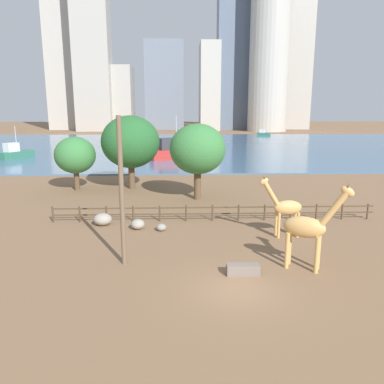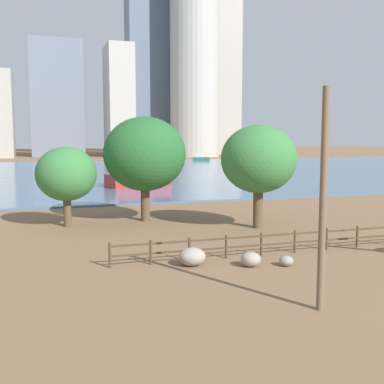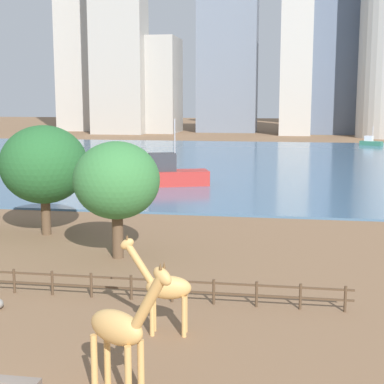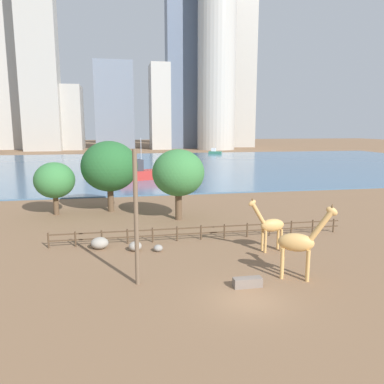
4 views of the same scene
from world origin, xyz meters
The scene contains 17 objects.
ground_plane centered at (0.00, 80.00, 0.00)m, with size 400.00×400.00×0.00m, color brown.
harbor_water centered at (0.00, 77.00, 0.10)m, with size 180.00×86.00×0.20m, color #476B8C.
utility_pole centered at (-6.12, 3.48, 4.27)m, with size 0.28×0.28×8.54m, color brown.
boulder_near_fence centered at (-4.23, 9.54, 0.27)m, with size 0.73×0.72×0.54m, color gray.
boulder_by_pole centered at (-8.87, 11.09, 0.48)m, with size 1.42×1.27×0.96m, color gray.
boulder_small centered at (-6.03, 10.02, 0.38)m, with size 1.03×1.03×0.77m, color gray.
enclosure_fence centered at (-0.08, 12.00, 0.76)m, with size 26.12×0.14×1.30m.
tree_left_large centered at (-14.34, 24.46, 3.92)m, with size 4.48×4.48×5.96m.
tree_center_broad centered at (-1.03, 19.62, 5.04)m, with size 5.51×5.51×7.55m.
tree_right_tall centered at (-8.28, 25.06, 5.31)m, with size 6.49×6.49×8.25m.
boat_ferry centered at (-3.92, 49.95, 1.47)m, with size 9.05×5.72×7.66m.
boat_tug centered at (26.59, 113.12, 0.90)m, with size 4.85×3.57×4.14m.
skyline_tower_needle centered at (34.51, 142.74, 37.47)m, with size 16.30×16.30×74.95m, color #B7B2A8.
skyline_block_left centered at (-9.17, 160.72, 19.61)m, with size 17.43×10.57×39.22m, color slate.
skyline_tower_short centered at (21.62, 156.00, 40.63)m, with size 14.28×10.14×81.27m, color slate.
skyline_block_wide centered at (10.77, 152.42, 18.51)m, with size 8.42×15.77×37.01m, color #B7B2A8.
skyline_tower_far centered at (50.12, 164.89, 45.61)m, with size 15.76×15.85×91.22m, color #ADA89E.
Camera 2 is at (-16.38, -12.14, 6.68)m, focal length 45.00 mm.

